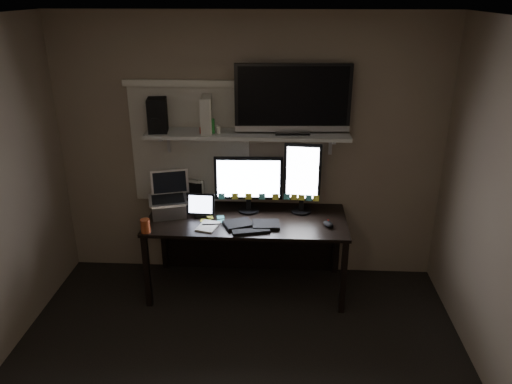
# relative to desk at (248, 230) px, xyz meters

# --- Properties ---
(ceiling) EXTENTS (3.60, 3.60, 0.00)m
(ceiling) POSITION_rel_desk_xyz_m (0.00, -1.55, 1.95)
(ceiling) COLOR silver
(ceiling) RESTS_ON back_wall
(back_wall) EXTENTS (3.60, 0.00, 3.60)m
(back_wall) POSITION_rel_desk_xyz_m (0.00, 0.25, 0.70)
(back_wall) COLOR #82735D
(back_wall) RESTS_ON floor
(window_blinds) EXTENTS (1.10, 0.02, 1.10)m
(window_blinds) POSITION_rel_desk_xyz_m (-0.55, 0.24, 0.75)
(window_blinds) COLOR beige
(window_blinds) RESTS_ON back_wall
(desk) EXTENTS (1.80, 0.75, 0.73)m
(desk) POSITION_rel_desk_xyz_m (0.00, 0.00, 0.00)
(desk) COLOR black
(desk) RESTS_ON floor
(wall_shelf) EXTENTS (1.80, 0.35, 0.03)m
(wall_shelf) POSITION_rel_desk_xyz_m (0.00, 0.08, 0.91)
(wall_shelf) COLOR #AEAEA9
(wall_shelf) RESTS_ON back_wall
(monitor_landscape) EXTENTS (0.62, 0.09, 0.55)m
(monitor_landscape) POSITION_rel_desk_xyz_m (0.01, 0.04, 0.45)
(monitor_landscape) COLOR black
(monitor_landscape) RESTS_ON desk
(monitor_portrait) EXTENTS (0.34, 0.09, 0.67)m
(monitor_portrait) POSITION_rel_desk_xyz_m (0.50, 0.05, 0.51)
(monitor_portrait) COLOR black
(monitor_portrait) RESTS_ON desk
(keyboard) EXTENTS (0.52, 0.31, 0.03)m
(keyboard) POSITION_rel_desk_xyz_m (0.06, -0.27, 0.19)
(keyboard) COLOR black
(keyboard) RESTS_ON desk
(mouse) EXTENTS (0.11, 0.14, 0.04)m
(mouse) POSITION_rel_desk_xyz_m (0.73, -0.24, 0.20)
(mouse) COLOR black
(mouse) RESTS_ON desk
(notepad) EXTENTS (0.20, 0.25, 0.01)m
(notepad) POSITION_rel_desk_xyz_m (-0.33, -0.31, 0.18)
(notepad) COLOR beige
(notepad) RESTS_ON desk
(tablet) EXTENTS (0.26, 0.12, 0.22)m
(tablet) POSITION_rel_desk_xyz_m (-0.42, -0.10, 0.29)
(tablet) COLOR black
(tablet) RESTS_ON desk
(file_sorter) EXTENTS (0.21, 0.15, 0.25)m
(file_sorter) POSITION_rel_desk_xyz_m (-0.54, 0.16, 0.30)
(file_sorter) COLOR black
(file_sorter) RESTS_ON desk
(laptop) EXTENTS (0.41, 0.36, 0.39)m
(laptop) POSITION_rel_desk_xyz_m (-0.72, -0.09, 0.37)
(laptop) COLOR #B1B1B6
(laptop) RESTS_ON desk
(cup) EXTENTS (0.10, 0.10, 0.12)m
(cup) POSITION_rel_desk_xyz_m (-0.84, -0.44, 0.24)
(cup) COLOR #93391A
(cup) RESTS_ON desk
(sticky_notes) EXTENTS (0.28, 0.21, 0.00)m
(sticky_notes) POSITION_rel_desk_xyz_m (-0.35, -0.18, 0.18)
(sticky_notes) COLOR yellow
(sticky_notes) RESTS_ON desk
(tv) EXTENTS (1.01, 0.24, 0.60)m
(tv) POSITION_rel_desk_xyz_m (0.39, 0.08, 1.23)
(tv) COLOR black
(tv) RESTS_ON wall_shelf
(game_console) EXTENTS (0.11, 0.27, 0.32)m
(game_console) POSITION_rel_desk_xyz_m (-0.36, 0.08, 1.08)
(game_console) COLOR beige
(game_console) RESTS_ON wall_shelf
(speaker) EXTENTS (0.19, 0.22, 0.30)m
(speaker) POSITION_rel_desk_xyz_m (-0.79, 0.06, 1.08)
(speaker) COLOR black
(speaker) RESTS_ON wall_shelf
(bottles) EXTENTS (0.20, 0.06, 0.13)m
(bottles) POSITION_rel_desk_xyz_m (-0.32, 0.01, 0.99)
(bottles) COLOR #A50F0C
(bottles) RESTS_ON wall_shelf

